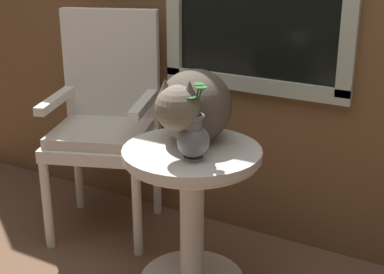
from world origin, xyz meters
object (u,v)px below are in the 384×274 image
wicker_side_table (192,195)px  wicker_chair (106,114)px  pewter_vase_with_ivy (193,136)px  cat (193,106)px

wicker_side_table → wicker_chair: bearing=157.0°
pewter_vase_with_ivy → cat: bearing=120.0°
wicker_chair → pewter_vase_with_ivy: 0.81m
cat → wicker_chair: bearing=161.2°
wicker_side_table → pewter_vase_with_ivy: (0.06, -0.09, 0.29)m
pewter_vase_with_ivy → wicker_side_table: bearing=122.6°
wicker_side_table → cat: cat is taller
wicker_chair → pewter_vase_with_ivy: (0.71, -0.37, 0.13)m
wicker_side_table → wicker_chair: (-0.65, 0.27, 0.17)m
wicker_side_table → wicker_chair: wicker_chair is taller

